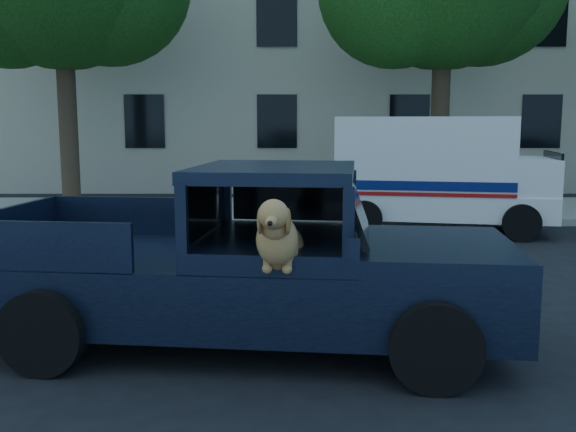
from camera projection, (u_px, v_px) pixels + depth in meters
name	position (u px, v px, depth m)	size (l,w,h in m)	color
ground	(157.00, 343.00, 6.31)	(120.00, 120.00, 0.00)	black
far_sidewalk	(233.00, 210.00, 15.41)	(60.00, 4.00, 0.15)	gray
lane_stripes	(334.00, 266.00, 9.68)	(21.60, 0.14, 0.01)	silver
building_main	(336.00, 54.00, 22.01)	(26.00, 6.00, 9.00)	#BAB099
pickup_truck	(243.00, 285.00, 6.20)	(5.08, 2.77, 1.75)	black
mail_truck	(437.00, 182.00, 12.79)	(4.42, 2.77, 2.27)	silver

